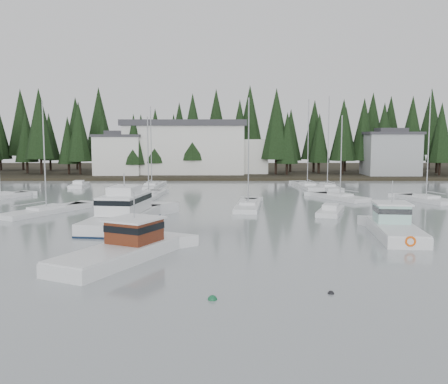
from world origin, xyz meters
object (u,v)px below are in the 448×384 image
object	(u,v)px
sailboat_0	(248,207)
lobster_boat_brown	(120,252)
harbor_inn	(195,148)
sailboat_6	(426,200)
sailboat_12	(307,187)
runabout_1	(330,213)
sailboat_7	(327,188)
sailboat_5	(152,187)
sailboat_8	(149,197)
sailboat_10	(1,198)
house_east_a	(390,153)
sailboat_3	(340,199)
runabout_3	(79,186)
sailboat_9	(47,212)
house_west	(119,154)
lobster_boat_teal	(395,229)
cabin_cruiser_center	(123,216)

from	to	relation	value
sailboat_0	lobster_boat_brown	bearing A→B (deg)	165.30
harbor_inn	sailboat_6	bearing A→B (deg)	-52.73
sailboat_6	sailboat_12	world-z (taller)	sailboat_12
lobster_boat_brown	runabout_1	bearing A→B (deg)	-16.19
lobster_boat_brown	sailboat_7	bearing A→B (deg)	-0.67
sailboat_5	sailboat_12	xyz separation A→B (m)	(24.85, -0.08, 0.00)
sailboat_7	sailboat_8	bearing A→B (deg)	109.39
sailboat_10	house_east_a	bearing A→B (deg)	-34.27
sailboat_3	runabout_3	distance (m)	41.66
sailboat_9	runabout_3	bearing A→B (deg)	36.74
sailboat_3	sailboat_7	distance (m)	13.00
sailboat_3	runabout_3	world-z (taller)	sailboat_3
sailboat_12	harbor_inn	bearing A→B (deg)	33.49
house_west	sailboat_9	size ratio (longest dim) A/B	0.78
lobster_boat_teal	sailboat_7	xyz separation A→B (m)	(2.27, 37.28, -0.51)
sailboat_3	sailboat_10	size ratio (longest dim) A/B	0.87
sailboat_5	sailboat_7	size ratio (longest dim) A/B	0.91
house_west	runabout_3	bearing A→B (deg)	-97.01
house_east_a	sailboat_3	distance (m)	39.37
sailboat_3	sailboat_7	xyz separation A→B (m)	(1.02, 12.96, 0.03)
lobster_boat_teal	sailboat_6	size ratio (longest dim) A/B	0.66
sailboat_6	sailboat_10	world-z (taller)	sailboat_6
sailboat_7	sailboat_9	xyz separation A→B (m)	(-34.96, -24.72, -0.03)
lobster_boat_brown	sailboat_12	world-z (taller)	sailboat_12
sailboat_7	sailboat_10	bearing A→B (deg)	100.37
sailboat_8	runabout_3	size ratio (longest dim) A/B	1.75
house_west	sailboat_8	bearing A→B (deg)	-72.14
house_west	sailboat_12	world-z (taller)	sailboat_12
sailboat_3	sailboat_9	size ratio (longest dim) A/B	0.92
sailboat_7	sailboat_12	world-z (taller)	sailboat_7
lobster_boat_brown	sailboat_12	distance (m)	51.32
sailboat_0	runabout_1	distance (m)	9.60
runabout_1	sailboat_6	bearing A→B (deg)	-34.32
harbor_inn	lobster_boat_teal	xyz separation A→B (m)	(19.78, -63.37, -5.18)
house_west	sailboat_5	xyz separation A→B (m)	(9.48, -20.63, -4.58)
lobster_boat_brown	sailboat_7	xyz separation A→B (m)	(22.97, 45.13, -0.48)
sailboat_6	sailboat_8	xyz separation A→B (m)	(-35.37, 3.65, -0.03)
house_west	lobster_boat_brown	size ratio (longest dim) A/B	0.91
house_east_a	sailboat_5	xyz separation A→B (m)	(-44.52, -19.63, -4.83)
lobster_boat_brown	lobster_boat_teal	world-z (taller)	lobster_boat_teal
sailboat_8	sailboat_12	xyz separation A→B (m)	(23.31, 13.48, 0.02)
cabin_cruiser_center	runabout_3	bearing A→B (deg)	30.26
harbor_inn	runabout_3	distance (m)	29.56
sailboat_5	sailboat_9	distance (m)	27.83
harbor_inn	sailboat_7	bearing A→B (deg)	-49.80
house_west	cabin_cruiser_center	xyz separation A→B (m)	(11.73, -54.62, -3.84)
cabin_cruiser_center	sailboat_0	bearing A→B (deg)	-39.17
sailboat_0	harbor_inn	bearing A→B (deg)	17.42
lobster_boat_brown	sailboat_9	xyz separation A→B (m)	(-11.99, 20.41, -0.51)
sailboat_8	sailboat_10	size ratio (longest dim) A/B	0.87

